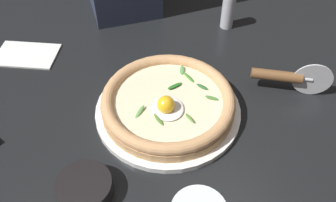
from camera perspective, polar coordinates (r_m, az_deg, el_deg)
The scene contains 7 objects.
ground_plane at distance 0.72m, azimuth 2.06°, elevation -2.37°, with size 2.40×2.40×0.03m, color black.
pizza_plate at distance 0.70m, azimuth 0.00°, elevation -1.47°, with size 0.28×0.28×0.01m, color white.
pizza at distance 0.68m, azimuth -0.00°, elevation -0.13°, with size 0.26×0.26×0.05m.
side_bowl at distance 0.60m, azimuth -13.26°, elevation -13.45°, with size 0.09×0.09×0.03m, color black.
pizza_cutter at distance 0.76m, azimuth 18.51°, elevation 3.71°, with size 0.09×0.14×0.08m.
folded_napkin at distance 0.89m, azimuth -21.79°, elevation 7.01°, with size 0.14×0.09×0.01m, color white.
pepper_shaker at distance 0.92m, azimuth 9.63°, elevation 14.02°, with size 0.03×0.03×0.09m, color silver.
Camera 1 is at (-0.43, 0.19, 0.53)m, focal length 37.95 mm.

